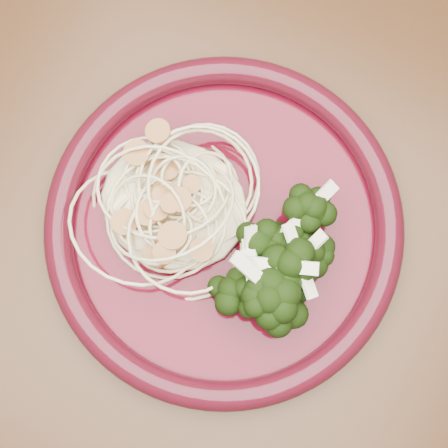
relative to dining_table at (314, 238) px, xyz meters
name	(u,v)px	position (x,y,z in m)	size (l,w,h in m)	color
dining_table	(314,238)	(0.00, 0.00, 0.00)	(1.20, 0.80, 0.75)	#472814
dinner_plate	(224,226)	(-0.08, -0.05, 0.11)	(0.34, 0.34, 0.03)	#480612
spaghetti_pile	(173,202)	(-0.13, -0.05, 0.12)	(0.14, 0.12, 0.03)	beige
scallop_cluster	(170,192)	(-0.13, -0.05, 0.16)	(0.12, 0.12, 0.04)	#B0773C
broccoli_pile	(288,249)	(-0.02, -0.05, 0.13)	(0.09, 0.16, 0.05)	black
onion_garnish	(293,242)	(-0.02, -0.05, 0.17)	(0.07, 0.10, 0.06)	white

